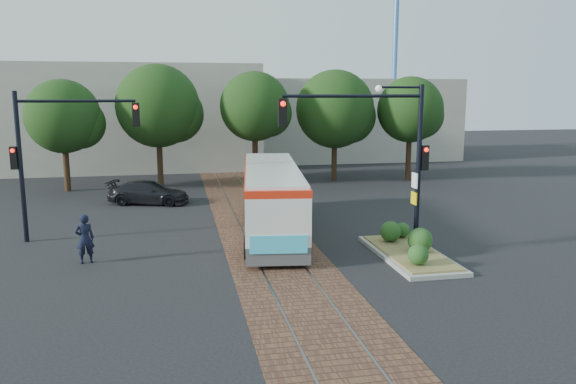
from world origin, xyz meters
name	(u,v)px	position (x,y,z in m)	size (l,w,h in m)	color
ground	(276,256)	(0.00, 0.00, 0.00)	(120.00, 120.00, 0.00)	black
trackbed	(260,230)	(0.00, 4.00, 0.01)	(3.60, 40.00, 0.02)	brown
tree_row	(249,109)	(1.21, 16.42, 4.85)	(26.40, 5.60, 7.67)	#382314
warehouses	(210,117)	(-0.53, 28.75, 3.81)	(40.00, 13.00, 8.00)	#ADA899
crane	(395,41)	(18.00, 34.00, 10.88)	(8.00, 0.50, 18.00)	#3F72B2
city_bus	(272,196)	(0.47, 3.59, 1.59)	(3.60, 10.85, 2.85)	#49494B
traffic_island	(409,247)	(4.82, -0.90, 0.33)	(2.20, 5.20, 1.13)	gray
signal_pole_main	(387,143)	(3.86, -0.81, 4.16)	(5.49, 0.46, 6.00)	black
signal_pole_left	(50,146)	(-8.37, 4.00, 3.86)	(4.99, 0.34, 6.00)	black
officer	(85,239)	(-6.72, 0.53, 0.88)	(0.64, 0.42, 1.76)	black
parked_car	(149,192)	(-5.00, 11.00, 0.62)	(1.75, 4.29, 1.25)	black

